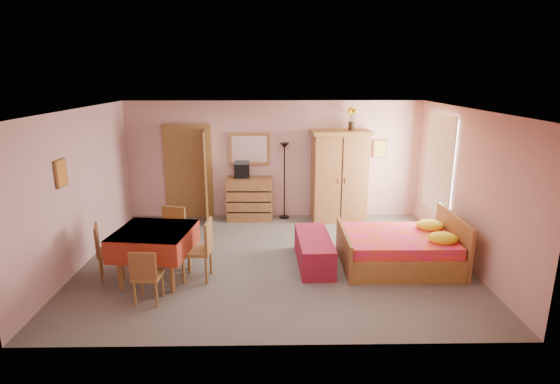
{
  "coord_description": "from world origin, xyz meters",
  "views": [
    {
      "loc": [
        -0.02,
        -7.07,
        3.14
      ],
      "look_at": [
        0.1,
        0.3,
        1.15
      ],
      "focal_mm": 28.0,
      "sensor_mm": 36.0,
      "label": 1
    }
  ],
  "objects_px": {
    "chair_north": "(170,236)",
    "chair_east": "(197,250)",
    "bed": "(398,240)",
    "dining_table": "(156,254)",
    "chest_of_drawers": "(250,199)",
    "chair_south": "(148,275)",
    "wardrobe": "(339,176)",
    "floor_lamp": "(284,181)",
    "sunflower_vase": "(352,119)",
    "chair_west": "(111,251)",
    "bench": "(314,250)",
    "stereo": "(242,171)",
    "wall_mirror": "(249,149)"
  },
  "relations": [
    {
      "from": "chest_of_drawers",
      "to": "chair_west",
      "type": "distance_m",
      "value": 3.53
    },
    {
      "from": "sunflower_vase",
      "to": "chair_east",
      "type": "xyz_separation_m",
      "value": [
        -2.88,
        -2.96,
        -1.75
      ]
    },
    {
      "from": "floor_lamp",
      "to": "chair_west",
      "type": "relative_size",
      "value": 1.91
    },
    {
      "from": "chest_of_drawers",
      "to": "wardrobe",
      "type": "xyz_separation_m",
      "value": [
        1.96,
        -0.09,
        0.52
      ]
    },
    {
      "from": "wall_mirror",
      "to": "chair_south",
      "type": "bearing_deg",
      "value": -110.69
    },
    {
      "from": "bed",
      "to": "dining_table",
      "type": "height_order",
      "value": "bed"
    },
    {
      "from": "wall_mirror",
      "to": "wardrobe",
      "type": "height_order",
      "value": "wardrobe"
    },
    {
      "from": "stereo",
      "to": "sunflower_vase",
      "type": "bearing_deg",
      "value": -1.07
    },
    {
      "from": "bed",
      "to": "sunflower_vase",
      "type": "bearing_deg",
      "value": 100.2
    },
    {
      "from": "floor_lamp",
      "to": "chair_north",
      "type": "relative_size",
      "value": 1.8
    },
    {
      "from": "wall_mirror",
      "to": "bed",
      "type": "bearing_deg",
      "value": -48.59
    },
    {
      "from": "wardrobe",
      "to": "dining_table",
      "type": "height_order",
      "value": "wardrobe"
    },
    {
      "from": "chest_of_drawers",
      "to": "bed",
      "type": "xyz_separation_m",
      "value": [
        2.62,
        -2.49,
        -0.03
      ]
    },
    {
      "from": "chair_south",
      "to": "wall_mirror",
      "type": "bearing_deg",
      "value": 74.01
    },
    {
      "from": "wardrobe",
      "to": "chair_north",
      "type": "distance_m",
      "value": 3.94
    },
    {
      "from": "stereo",
      "to": "sunflower_vase",
      "type": "height_order",
      "value": "sunflower_vase"
    },
    {
      "from": "floor_lamp",
      "to": "chair_east",
      "type": "xyz_separation_m",
      "value": [
        -1.45,
        -3.04,
        -0.37
      ]
    },
    {
      "from": "bed",
      "to": "chair_east",
      "type": "height_order",
      "value": "chair_east"
    },
    {
      "from": "sunflower_vase",
      "to": "chair_west",
      "type": "distance_m",
      "value": 5.44
    },
    {
      "from": "wall_mirror",
      "to": "chair_west",
      "type": "relative_size",
      "value": 1.0
    },
    {
      "from": "bed",
      "to": "chair_west",
      "type": "distance_m",
      "value": 4.69
    },
    {
      "from": "sunflower_vase",
      "to": "chair_north",
      "type": "distance_m",
      "value": 4.51
    },
    {
      "from": "chest_of_drawers",
      "to": "chair_south",
      "type": "distance_m",
      "value": 3.88
    },
    {
      "from": "bed",
      "to": "chair_south",
      "type": "height_order",
      "value": "bed"
    },
    {
      "from": "wardrobe",
      "to": "bed",
      "type": "bearing_deg",
      "value": -79.13
    },
    {
      "from": "wall_mirror",
      "to": "chair_east",
      "type": "distance_m",
      "value": 3.41
    },
    {
      "from": "dining_table",
      "to": "chair_south",
      "type": "height_order",
      "value": "dining_table"
    },
    {
      "from": "floor_lamp",
      "to": "sunflower_vase",
      "type": "bearing_deg",
      "value": -3.25
    },
    {
      "from": "bed",
      "to": "dining_table",
      "type": "distance_m",
      "value": 3.98
    },
    {
      "from": "chest_of_drawers",
      "to": "chair_east",
      "type": "bearing_deg",
      "value": -102.18
    },
    {
      "from": "sunflower_vase",
      "to": "dining_table",
      "type": "distance_m",
      "value": 4.95
    },
    {
      "from": "stereo",
      "to": "floor_lamp",
      "type": "relative_size",
      "value": 0.2
    },
    {
      "from": "chair_north",
      "to": "wall_mirror",
      "type": "bearing_deg",
      "value": -100.64
    },
    {
      "from": "chair_south",
      "to": "sunflower_vase",
      "type": "bearing_deg",
      "value": 48.7
    },
    {
      "from": "wall_mirror",
      "to": "bench",
      "type": "relative_size",
      "value": 0.61
    },
    {
      "from": "wardrobe",
      "to": "chair_west",
      "type": "height_order",
      "value": "wardrobe"
    },
    {
      "from": "wall_mirror",
      "to": "bed",
      "type": "relative_size",
      "value": 0.46
    },
    {
      "from": "chair_west",
      "to": "chair_east",
      "type": "bearing_deg",
      "value": 67.89
    },
    {
      "from": "chair_west",
      "to": "bench",
      "type": "bearing_deg",
      "value": 79.18
    },
    {
      "from": "wardrobe",
      "to": "dining_table",
      "type": "distance_m",
      "value": 4.4
    },
    {
      "from": "chest_of_drawers",
      "to": "chair_north",
      "type": "relative_size",
      "value": 1.06
    },
    {
      "from": "bench",
      "to": "chair_north",
      "type": "xyz_separation_m",
      "value": [
        -2.46,
        0.11,
        0.23
      ]
    },
    {
      "from": "bed",
      "to": "chair_west",
      "type": "bearing_deg",
      "value": -174.72
    },
    {
      "from": "bench",
      "to": "wardrobe",
      "type": "bearing_deg",
      "value": 72.16
    },
    {
      "from": "chair_east",
      "to": "stereo",
      "type": "bearing_deg",
      "value": -6.19
    },
    {
      "from": "wall_mirror",
      "to": "wardrobe",
      "type": "bearing_deg",
      "value": -11.4
    },
    {
      "from": "chair_north",
      "to": "chair_east",
      "type": "distance_m",
      "value": 0.86
    },
    {
      "from": "stereo",
      "to": "chair_west",
      "type": "relative_size",
      "value": 0.37
    },
    {
      "from": "wall_mirror",
      "to": "chair_north",
      "type": "height_order",
      "value": "wall_mirror"
    },
    {
      "from": "chest_of_drawers",
      "to": "chair_east",
      "type": "height_order",
      "value": "chair_east"
    }
  ]
}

